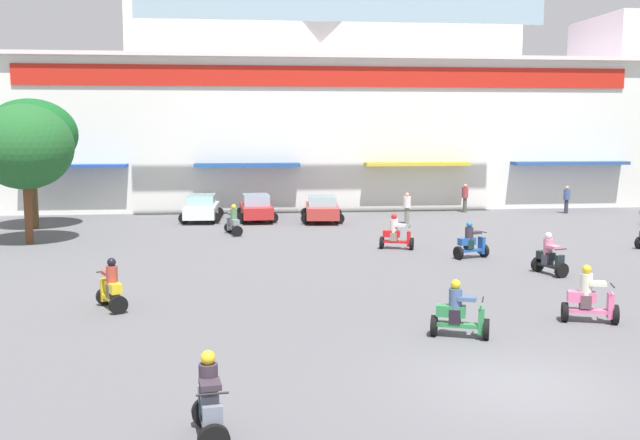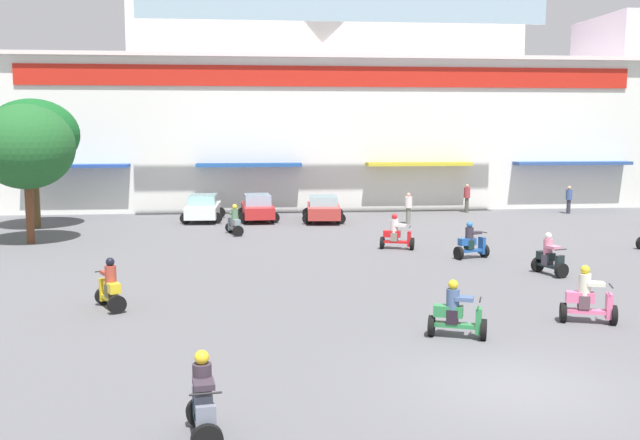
{
  "view_description": "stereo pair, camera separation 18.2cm",
  "coord_description": "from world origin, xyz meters",
  "px_view_note": "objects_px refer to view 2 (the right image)",
  "views": [
    {
      "loc": [
        -5.58,
        -13.32,
        5.2
      ],
      "look_at": [
        -2.52,
        13.93,
        1.59
      ],
      "focal_mm": 40.02,
      "sensor_mm": 36.0,
      "label": 1
    },
    {
      "loc": [
        -5.4,
        -13.34,
        5.2
      ],
      "look_at": [
        -2.52,
        13.93,
        1.59
      ],
      "focal_mm": 40.02,
      "sensor_mm": 36.0,
      "label": 2
    }
  ],
  "objects_px": {
    "parked_car_1": "(257,208)",
    "scooter_rider_1": "(110,288)",
    "scooter_rider_6": "(471,243)",
    "scooter_rider_9": "(588,300)",
    "scooter_rider_3": "(549,258)",
    "parked_car_0": "(203,208)",
    "scooter_rider_5": "(397,235)",
    "pedestrian_2": "(569,198)",
    "plaza_tree_2": "(33,135)",
    "scooter_rider_8": "(234,222)",
    "pedestrian_1": "(467,196)",
    "scooter_rider_0": "(203,404)",
    "pedestrian_0": "(408,206)",
    "plaza_tree_0": "(26,147)",
    "parked_car_2": "(323,208)",
    "scooter_rider_4": "(457,314)"
  },
  "relations": [
    {
      "from": "parked_car_1",
      "to": "scooter_rider_1",
      "type": "xyz_separation_m",
      "value": [
        -4.55,
        -19.02,
        -0.11
      ]
    },
    {
      "from": "scooter_rider_1",
      "to": "scooter_rider_6",
      "type": "bearing_deg",
      "value": 27.36
    },
    {
      "from": "scooter_rider_9",
      "to": "scooter_rider_3",
      "type": "bearing_deg",
      "value": 75.06
    },
    {
      "from": "parked_car_0",
      "to": "scooter_rider_5",
      "type": "bearing_deg",
      "value": -49.59
    },
    {
      "from": "scooter_rider_1",
      "to": "pedestrian_2",
      "type": "height_order",
      "value": "pedestrian_2"
    },
    {
      "from": "plaza_tree_2",
      "to": "parked_car_1",
      "type": "height_order",
      "value": "plaza_tree_2"
    },
    {
      "from": "scooter_rider_8",
      "to": "pedestrian_1",
      "type": "relative_size",
      "value": 0.91
    },
    {
      "from": "scooter_rider_3",
      "to": "pedestrian_2",
      "type": "xyz_separation_m",
      "value": [
        8.7,
        17.02,
        0.33
      ]
    },
    {
      "from": "scooter_rider_0",
      "to": "scooter_rider_3",
      "type": "bearing_deg",
      "value": 47.07
    },
    {
      "from": "scooter_rider_1",
      "to": "pedestrian_2",
      "type": "xyz_separation_m",
      "value": [
        23.21,
        20.31,
        0.32
      ]
    },
    {
      "from": "scooter_rider_8",
      "to": "pedestrian_0",
      "type": "distance_m",
      "value": 9.69
    },
    {
      "from": "scooter_rider_0",
      "to": "scooter_rider_9",
      "type": "distance_m",
      "value": 11.52
    },
    {
      "from": "parked_car_0",
      "to": "scooter_rider_6",
      "type": "distance_m",
      "value": 16.91
    },
    {
      "from": "parked_car_1",
      "to": "scooter_rider_5",
      "type": "height_order",
      "value": "scooter_rider_5"
    },
    {
      "from": "scooter_rider_8",
      "to": "pedestrian_2",
      "type": "xyz_separation_m",
      "value": [
        19.87,
        6.4,
        0.34
      ]
    },
    {
      "from": "scooter_rider_6",
      "to": "pedestrian_0",
      "type": "height_order",
      "value": "pedestrian_0"
    },
    {
      "from": "scooter_rider_8",
      "to": "scooter_rider_9",
      "type": "height_order",
      "value": "scooter_rider_9"
    },
    {
      "from": "parked_car_1",
      "to": "scooter_rider_0",
      "type": "bearing_deg",
      "value": -92.9
    },
    {
      "from": "plaza_tree_0",
      "to": "scooter_rider_3",
      "type": "xyz_separation_m",
      "value": [
        20.22,
        -8.97,
        -3.7
      ]
    },
    {
      "from": "plaza_tree_0",
      "to": "parked_car_2",
      "type": "distance_m",
      "value": 15.59
    },
    {
      "from": "scooter_rider_3",
      "to": "scooter_rider_5",
      "type": "bearing_deg",
      "value": 126.48
    },
    {
      "from": "pedestrian_1",
      "to": "scooter_rider_9",
      "type": "bearing_deg",
      "value": -100.26
    },
    {
      "from": "scooter_rider_8",
      "to": "plaza_tree_2",
      "type": "bearing_deg",
      "value": 161.79
    },
    {
      "from": "plaza_tree_2",
      "to": "parked_car_0",
      "type": "relative_size",
      "value": 1.64
    },
    {
      "from": "parked_car_1",
      "to": "scooter_rider_4",
      "type": "xyz_separation_m",
      "value": [
        4.48,
        -22.77,
        -0.13
      ]
    },
    {
      "from": "parked_car_0",
      "to": "parked_car_1",
      "type": "relative_size",
      "value": 1.0
    },
    {
      "from": "scooter_rider_5",
      "to": "pedestrian_1",
      "type": "xyz_separation_m",
      "value": [
        7.02,
        12.43,
        0.37
      ]
    },
    {
      "from": "plaza_tree_2",
      "to": "pedestrian_1",
      "type": "height_order",
      "value": "plaza_tree_2"
    },
    {
      "from": "scooter_rider_3",
      "to": "pedestrian_1",
      "type": "relative_size",
      "value": 0.86
    },
    {
      "from": "plaza_tree_0",
      "to": "parked_car_1",
      "type": "distance_m",
      "value": 12.78
    },
    {
      "from": "scooter_rider_8",
      "to": "scooter_rider_9",
      "type": "relative_size",
      "value": 1.01
    },
    {
      "from": "plaza_tree_2",
      "to": "parked_car_1",
      "type": "xyz_separation_m",
      "value": [
        11.34,
        1.77,
        -4.05
      ]
    },
    {
      "from": "scooter_rider_0",
      "to": "pedestrian_1",
      "type": "relative_size",
      "value": 0.87
    },
    {
      "from": "scooter_rider_5",
      "to": "pedestrian_0",
      "type": "bearing_deg",
      "value": 73.43
    },
    {
      "from": "scooter_rider_6",
      "to": "scooter_rider_8",
      "type": "height_order",
      "value": "scooter_rider_8"
    },
    {
      "from": "scooter_rider_1",
      "to": "pedestrian_1",
      "type": "relative_size",
      "value": 0.88
    },
    {
      "from": "pedestrian_2",
      "to": "parked_car_0",
      "type": "bearing_deg",
      "value": -177.26
    },
    {
      "from": "plaza_tree_2",
      "to": "scooter_rider_4",
      "type": "distance_m",
      "value": 26.62
    },
    {
      "from": "parked_car_0",
      "to": "plaza_tree_0",
      "type": "bearing_deg",
      "value": -135.96
    },
    {
      "from": "plaza_tree_2",
      "to": "pedestrian_2",
      "type": "distance_m",
      "value": 30.4
    },
    {
      "from": "plaza_tree_0",
      "to": "scooter_rider_3",
      "type": "height_order",
      "value": "plaza_tree_0"
    },
    {
      "from": "scooter_rider_0",
      "to": "pedestrian_0",
      "type": "xyz_separation_m",
      "value": [
        9.45,
        25.77,
        0.33
      ]
    },
    {
      "from": "parked_car_2",
      "to": "pedestrian_2",
      "type": "height_order",
      "value": "pedestrian_2"
    },
    {
      "from": "plaza_tree_0",
      "to": "scooter_rider_4",
      "type": "relative_size",
      "value": 4.1
    },
    {
      "from": "pedestrian_1",
      "to": "plaza_tree_2",
      "type": "bearing_deg",
      "value": -170.05
    },
    {
      "from": "scooter_rider_0",
      "to": "scooter_rider_1",
      "type": "height_order",
      "value": "scooter_rider_1"
    },
    {
      "from": "parked_car_1",
      "to": "pedestrian_2",
      "type": "distance_m",
      "value": 18.71
    },
    {
      "from": "scooter_rider_3",
      "to": "scooter_rider_9",
      "type": "distance_m",
      "value": 6.33
    },
    {
      "from": "parked_car_1",
      "to": "scooter_rider_4",
      "type": "distance_m",
      "value": 23.2
    },
    {
      "from": "parked_car_0",
      "to": "pedestrian_0",
      "type": "xyz_separation_m",
      "value": [
        11.03,
        -2.45,
        0.22
      ]
    }
  ]
}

